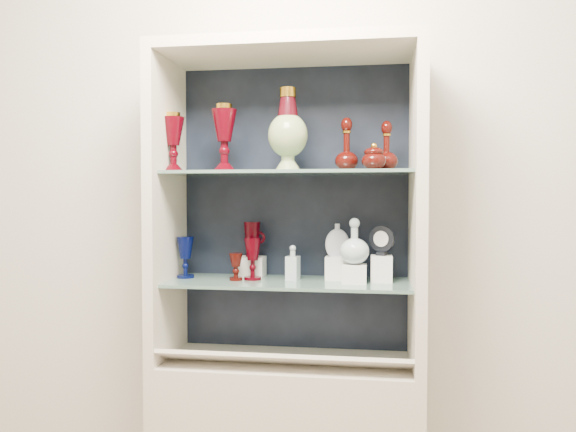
# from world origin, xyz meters

# --- Properties ---
(wall_back) EXTENTS (3.50, 0.02, 2.80)m
(wall_back) POSITION_xyz_m (0.00, 1.75, 1.40)
(wall_back) COLOR silver
(wall_back) RESTS_ON ground
(cabinet_back_panel) EXTENTS (0.98, 0.02, 1.15)m
(cabinet_back_panel) POSITION_xyz_m (0.00, 1.72, 1.32)
(cabinet_back_panel) COLOR black
(cabinet_back_panel) RESTS_ON cabinet_base
(cabinet_side_left) EXTENTS (0.04, 0.40, 1.15)m
(cabinet_side_left) POSITION_xyz_m (-0.48, 1.53, 1.32)
(cabinet_side_left) COLOR beige
(cabinet_side_left) RESTS_ON cabinet_base
(cabinet_side_right) EXTENTS (0.04, 0.40, 1.15)m
(cabinet_side_right) POSITION_xyz_m (0.48, 1.53, 1.32)
(cabinet_side_right) COLOR beige
(cabinet_side_right) RESTS_ON cabinet_base
(cabinet_top_cap) EXTENTS (1.00, 0.40, 0.04)m
(cabinet_top_cap) POSITION_xyz_m (0.00, 1.53, 1.92)
(cabinet_top_cap) COLOR beige
(cabinet_top_cap) RESTS_ON cabinet_side_left
(shelf_lower) EXTENTS (0.92, 0.34, 0.01)m
(shelf_lower) POSITION_xyz_m (0.00, 1.55, 1.04)
(shelf_lower) COLOR slate
(shelf_lower) RESTS_ON cabinet_side_left
(shelf_upper) EXTENTS (0.92, 0.34, 0.01)m
(shelf_upper) POSITION_xyz_m (0.00, 1.55, 1.46)
(shelf_upper) COLOR slate
(shelf_upper) RESTS_ON cabinet_side_left
(label_ledge) EXTENTS (0.92, 0.17, 0.09)m
(label_ledge) POSITION_xyz_m (0.00, 1.42, 0.78)
(label_ledge) COLOR beige
(label_ledge) RESTS_ON cabinet_base
(label_card_0) EXTENTS (0.10, 0.06, 0.03)m
(label_card_0) POSITION_xyz_m (0.32, 1.42, 0.80)
(label_card_0) COLOR white
(label_card_0) RESTS_ON label_ledge
(label_card_1) EXTENTS (0.10, 0.06, 0.03)m
(label_card_1) POSITION_xyz_m (0.02, 1.42, 0.80)
(label_card_1) COLOR white
(label_card_1) RESTS_ON label_ledge
(label_card_2) EXTENTS (0.10, 0.06, 0.03)m
(label_card_2) POSITION_xyz_m (-0.24, 1.42, 0.80)
(label_card_2) COLOR white
(label_card_2) RESTS_ON label_ledge
(pedestal_lamp_left) EXTENTS (0.09, 0.09, 0.23)m
(pedestal_lamp_left) POSITION_xyz_m (-0.44, 1.50, 1.58)
(pedestal_lamp_left) COLOR #410109
(pedestal_lamp_left) RESTS_ON shelf_upper
(pedestal_lamp_right) EXTENTS (0.12, 0.12, 0.25)m
(pedestal_lamp_right) POSITION_xyz_m (-0.24, 1.50, 1.60)
(pedestal_lamp_right) COLOR #410109
(pedestal_lamp_right) RESTS_ON shelf_upper
(enamel_urn) EXTENTS (0.20, 0.20, 0.31)m
(enamel_urn) POSITION_xyz_m (0.00, 1.49, 1.62)
(enamel_urn) COLOR #0C4B1B
(enamel_urn) RESTS_ON shelf_upper
(ruby_decanter_a) EXTENTS (0.12, 0.12, 0.23)m
(ruby_decanter_a) POSITION_xyz_m (0.22, 1.56, 1.58)
(ruby_decanter_a) COLOR #3C0905
(ruby_decanter_a) RESTS_ON shelf_upper
(ruby_decanter_b) EXTENTS (0.09, 0.09, 0.20)m
(ruby_decanter_b) POSITION_xyz_m (0.37, 1.56, 1.57)
(ruby_decanter_b) COLOR #3C0905
(ruby_decanter_b) RESTS_ON shelf_upper
(lidded_bowl) EXTENTS (0.11, 0.11, 0.10)m
(lidded_bowl) POSITION_xyz_m (0.32, 1.48, 1.52)
(lidded_bowl) COLOR #3C0905
(lidded_bowl) RESTS_ON shelf_upper
(cobalt_goblet) EXTENTS (0.07, 0.07, 0.16)m
(cobalt_goblet) POSITION_xyz_m (-0.42, 1.57, 1.13)
(cobalt_goblet) COLOR #02093A
(cobalt_goblet) RESTS_ON shelf_lower
(ruby_goblet_tall) EXTENTS (0.07, 0.07, 0.16)m
(ruby_goblet_tall) POSITION_xyz_m (-0.14, 1.56, 1.13)
(ruby_goblet_tall) COLOR #410109
(ruby_goblet_tall) RESTS_ON shelf_lower
(ruby_goblet_small) EXTENTS (0.06, 0.06, 0.11)m
(ruby_goblet_small) POSITION_xyz_m (-0.20, 1.53, 1.10)
(ruby_goblet_small) COLOR #3C0905
(ruby_goblet_small) RESTS_ON shelf_lower
(riser_ruby_pitcher) EXTENTS (0.10, 0.10, 0.08)m
(riser_ruby_pitcher) POSITION_xyz_m (-0.16, 1.65, 1.09)
(riser_ruby_pitcher) COLOR silver
(riser_ruby_pitcher) RESTS_ON shelf_lower
(ruby_pitcher) EXTENTS (0.12, 0.09, 0.14)m
(ruby_pitcher) POSITION_xyz_m (-0.16, 1.65, 1.20)
(ruby_pitcher) COLOR #410109
(ruby_pitcher) RESTS_ON riser_ruby_pitcher
(clear_square_bottle) EXTENTS (0.06, 0.06, 0.14)m
(clear_square_bottle) POSITION_xyz_m (0.01, 1.57, 1.12)
(clear_square_bottle) COLOR #A7BAC2
(clear_square_bottle) RESTS_ON shelf_lower
(riser_flat_flask) EXTENTS (0.09, 0.09, 0.09)m
(riser_flat_flask) POSITION_xyz_m (0.18, 1.61, 1.09)
(riser_flat_flask) COLOR silver
(riser_flat_flask) RESTS_ON shelf_lower
(flat_flask) EXTENTS (0.10, 0.06, 0.13)m
(flat_flask) POSITION_xyz_m (0.18, 1.61, 1.21)
(flat_flask) COLOR silver
(flat_flask) RESTS_ON riser_flat_flask
(riser_clear_round_decanter) EXTENTS (0.09, 0.09, 0.07)m
(riser_clear_round_decanter) POSITION_xyz_m (0.25, 1.53, 1.08)
(riser_clear_round_decanter) COLOR silver
(riser_clear_round_decanter) RESTS_ON shelf_lower
(clear_round_decanter) EXTENTS (0.14, 0.14, 0.17)m
(clear_round_decanter) POSITION_xyz_m (0.25, 1.53, 1.20)
(clear_round_decanter) COLOR #A7BAC2
(clear_round_decanter) RESTS_ON riser_clear_round_decanter
(riser_cameo_medallion) EXTENTS (0.08, 0.08, 0.10)m
(riser_cameo_medallion) POSITION_xyz_m (0.35, 1.57, 1.10)
(riser_cameo_medallion) COLOR silver
(riser_cameo_medallion) RESTS_ON shelf_lower
(cameo_medallion) EXTENTS (0.11, 0.07, 0.12)m
(cameo_medallion) POSITION_xyz_m (0.35, 1.57, 1.21)
(cameo_medallion) COLOR black
(cameo_medallion) RESTS_ON riser_cameo_medallion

